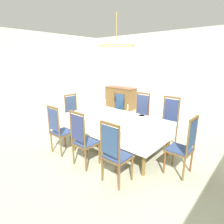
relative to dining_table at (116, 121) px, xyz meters
The scene contains 22 objects.
ground 0.74m from the dining_table, 90.00° to the right, with size 8.10×7.08×0.04m, color #AEB193.
back_wall 3.51m from the dining_table, 90.00° to the left, with size 8.10×0.08×3.03m, color silver.
left_wall 4.18m from the dining_table, behind, with size 0.08×7.08×3.03m, color silver.
dining_table is the anchor object (origin of this frame).
tablecloth 0.01m from the dining_table, 90.00° to the left, with size 2.39×1.22×0.35m.
chair_south_a 1.30m from the dining_table, 128.69° to the right, with size 0.44×0.42×1.11m.
chair_north_a 1.30m from the dining_table, 128.66° to the left, with size 0.44×0.42×1.13m.
chair_south_b 1.02m from the dining_table, 89.36° to the right, with size 0.44×0.42×1.15m.
chair_north_b 1.02m from the dining_table, 89.36° to the left, with size 0.44×0.42×1.21m.
chair_south_c 1.31m from the dining_table, 50.69° to the right, with size 0.44×0.42×1.13m.
chair_north_c 1.31m from the dining_table, 50.82° to the left, with size 0.44×0.42×1.21m.
chair_head_west 1.60m from the dining_table, behind, with size 0.42×0.44×1.11m.
chair_head_east 1.60m from the dining_table, ahead, with size 0.42×0.44×1.13m.
soup_tureen 0.18m from the dining_table, ahead, with size 0.26×0.26×0.21m.
candlestick_west 0.40m from the dining_table, behind, with size 0.07×0.07×0.37m.
candlestick_east 0.40m from the dining_table, ahead, with size 0.07×0.07×0.37m.
bowl_near_left 0.61m from the dining_table, 46.79° to the left, with size 0.18×0.18×0.04m.
bowl_near_right 0.57m from the dining_table, 120.45° to the right, with size 0.17×0.17×0.04m.
spoon_primary 0.72m from the dining_table, 40.82° to the left, with size 0.06×0.17×0.01m.
spoon_secondary 0.61m from the dining_table, 131.24° to the right, with size 0.04×0.18×0.01m.
sideboard 3.91m from the dining_table, 127.40° to the left, with size 1.44×0.48×0.90m.
chandelier 1.65m from the dining_table, 90.21° to the left, with size 0.77×0.77×0.66m.
Camera 1 is at (2.61, -2.95, 2.07)m, focal length 29.52 mm.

